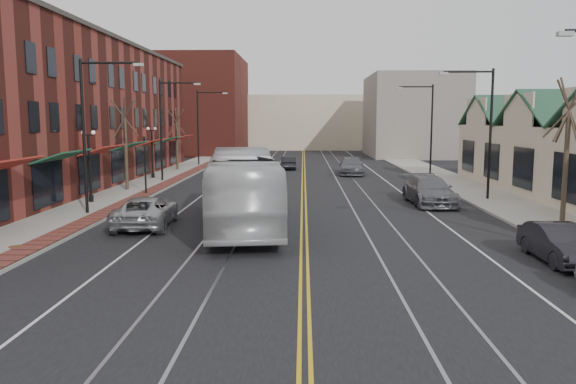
# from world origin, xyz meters

# --- Properties ---
(ground) EXTENTS (160.00, 160.00, 0.00)m
(ground) POSITION_xyz_m (0.00, 0.00, 0.00)
(ground) COLOR black
(ground) RESTS_ON ground
(sidewalk_left) EXTENTS (4.00, 120.00, 0.15)m
(sidewalk_left) POSITION_xyz_m (-12.00, 20.00, 0.07)
(sidewalk_left) COLOR gray
(sidewalk_left) RESTS_ON ground
(sidewalk_right) EXTENTS (4.00, 120.00, 0.15)m
(sidewalk_right) POSITION_xyz_m (12.00, 20.00, 0.07)
(sidewalk_right) COLOR gray
(sidewalk_right) RESTS_ON ground
(building_left) EXTENTS (10.00, 50.00, 11.00)m
(building_left) POSITION_xyz_m (-19.00, 27.00, 5.50)
(building_left) COLOR maroon
(building_left) RESTS_ON ground
(backdrop_left) EXTENTS (14.00, 18.00, 14.00)m
(backdrop_left) POSITION_xyz_m (-16.00, 70.00, 7.00)
(backdrop_left) COLOR maroon
(backdrop_left) RESTS_ON ground
(backdrop_mid) EXTENTS (22.00, 14.00, 9.00)m
(backdrop_mid) POSITION_xyz_m (0.00, 85.00, 4.50)
(backdrop_mid) COLOR beige
(backdrop_mid) RESTS_ON ground
(backdrop_right) EXTENTS (12.00, 16.00, 11.00)m
(backdrop_right) POSITION_xyz_m (15.00, 65.00, 5.50)
(backdrop_right) COLOR slate
(backdrop_right) RESTS_ON ground
(streetlight_l_1) EXTENTS (3.33, 0.25, 8.00)m
(streetlight_l_1) POSITION_xyz_m (-11.05, 16.00, 5.03)
(streetlight_l_1) COLOR black
(streetlight_l_1) RESTS_ON sidewalk_left
(streetlight_l_2) EXTENTS (3.33, 0.25, 8.00)m
(streetlight_l_2) POSITION_xyz_m (-11.05, 32.00, 5.03)
(streetlight_l_2) COLOR black
(streetlight_l_2) RESTS_ON sidewalk_left
(streetlight_l_3) EXTENTS (3.33, 0.25, 8.00)m
(streetlight_l_3) POSITION_xyz_m (-11.05, 48.00, 5.03)
(streetlight_l_3) COLOR black
(streetlight_l_3) RESTS_ON sidewalk_left
(streetlight_r_1) EXTENTS (3.33, 0.25, 8.00)m
(streetlight_r_1) POSITION_xyz_m (11.05, 22.00, 5.03)
(streetlight_r_1) COLOR black
(streetlight_r_1) RESTS_ON sidewalk_right
(streetlight_r_2) EXTENTS (3.33, 0.25, 8.00)m
(streetlight_r_2) POSITION_xyz_m (11.05, 38.00, 5.03)
(streetlight_r_2) COLOR black
(streetlight_r_2) RESTS_ON sidewalk_right
(lamppost_l_2) EXTENTS (0.84, 0.28, 4.27)m
(lamppost_l_2) POSITION_xyz_m (-12.80, 20.00, 2.20)
(lamppost_l_2) COLOR black
(lamppost_l_2) RESTS_ON sidewalk_left
(lamppost_l_3) EXTENTS (0.84, 0.28, 4.27)m
(lamppost_l_3) POSITION_xyz_m (-12.80, 34.00, 2.20)
(lamppost_l_3) COLOR black
(lamppost_l_3) RESTS_ON sidewalk_left
(tree_left_near) EXTENTS (1.78, 1.37, 6.48)m
(tree_left_near) POSITION_xyz_m (-12.50, 26.00, 3.51)
(tree_left_near) COLOR #382B21
(tree_left_near) RESTS_ON sidewalk_left
(tree_left_far) EXTENTS (1.66, 1.28, 6.02)m
(tree_left_far) POSITION_xyz_m (-12.50, 42.00, 3.28)
(tree_left_far) COLOR #382B21
(tree_left_far) RESTS_ON sidewalk_left
(tree_right_mid) EXTENTS (1.90, 1.46, 6.93)m
(tree_right_mid) POSITION_xyz_m (12.50, 14.00, 3.75)
(tree_right_mid) COLOR #382B21
(tree_right_mid) RESTS_ON sidewalk_right
(manhole_far) EXTENTS (0.60, 0.60, 0.02)m
(manhole_far) POSITION_xyz_m (-11.20, 8.00, 0.16)
(manhole_far) COLOR #592D19
(manhole_far) RESTS_ON sidewalk_left
(traffic_signal) EXTENTS (0.18, 0.15, 3.80)m
(traffic_signal) POSITION_xyz_m (-10.60, 24.00, 2.35)
(traffic_signal) COLOR black
(traffic_signal) RESTS_ON sidewalk_left
(transit_bus) EXTENTS (4.66, 13.34, 3.64)m
(transit_bus) POSITION_xyz_m (-2.94, 13.32, 1.82)
(transit_bus) COLOR silver
(transit_bus) RESTS_ON ground
(parked_suv) EXTENTS (2.82, 5.47, 1.47)m
(parked_suv) POSITION_xyz_m (-7.50, 12.93, 0.74)
(parked_suv) COLOR #A2A5A8
(parked_suv) RESTS_ON ground
(parked_car_b) EXTENTS (1.46, 4.17, 1.37)m
(parked_car_b) POSITION_xyz_m (9.08, 6.77, 0.69)
(parked_car_b) COLOR black
(parked_car_b) RESTS_ON ground
(parked_car_c) EXTENTS (2.58, 5.90, 1.69)m
(parked_car_c) POSITION_xyz_m (7.50, 20.36, 0.84)
(parked_car_c) COLOR slate
(parked_car_c) RESTS_ON ground
(parked_car_d) EXTENTS (2.33, 4.81, 1.58)m
(parked_car_d) POSITION_xyz_m (7.50, 20.71, 0.79)
(parked_car_d) COLOR black
(parked_car_d) RESTS_ON ground
(distant_car_left) EXTENTS (1.71, 4.16, 1.34)m
(distant_car_left) POSITION_xyz_m (-1.58, 43.93, 0.67)
(distant_car_left) COLOR black
(distant_car_left) RESTS_ON ground
(distant_car_right) EXTENTS (2.57, 5.58, 1.58)m
(distant_car_right) POSITION_xyz_m (4.40, 38.57, 0.79)
(distant_car_right) COLOR #595B60
(distant_car_right) RESTS_ON ground
(distant_car_far) EXTENTS (2.34, 4.61, 1.50)m
(distant_car_far) POSITION_xyz_m (-5.03, 56.80, 0.75)
(distant_car_far) COLOR silver
(distant_car_far) RESTS_ON ground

